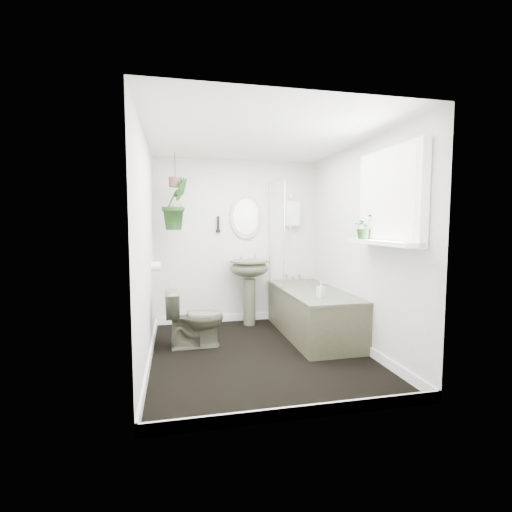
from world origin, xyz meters
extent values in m
cube|color=black|center=(0.00, 0.00, -0.01)|extent=(2.30, 2.80, 0.02)
cube|color=white|center=(0.00, 0.00, 2.31)|extent=(2.30, 2.80, 0.02)
cube|color=silver|center=(0.00, 1.41, 1.15)|extent=(2.30, 0.02, 2.30)
cube|color=silver|center=(0.00, -1.41, 1.15)|extent=(2.30, 0.02, 2.30)
cube|color=silver|center=(-1.16, 0.00, 1.15)|extent=(0.02, 2.80, 2.30)
cube|color=silver|center=(1.16, 0.00, 1.15)|extent=(0.02, 2.80, 2.30)
cube|color=white|center=(0.00, 0.00, 0.05)|extent=(2.30, 2.80, 0.10)
cube|color=white|center=(0.80, 1.34, 1.55)|extent=(0.20, 0.10, 0.35)
ellipsoid|color=#C9AF90|center=(0.12, 1.37, 1.50)|extent=(0.46, 0.03, 0.62)
cylinder|color=black|center=(-0.28, 1.36, 1.40)|extent=(0.04, 0.04, 0.22)
cylinder|color=white|center=(-1.10, 0.70, 0.90)|extent=(0.11, 0.11, 0.11)
cube|color=white|center=(1.09, -0.70, 1.65)|extent=(0.08, 1.00, 0.90)
cube|color=white|center=(1.02, -0.70, 1.23)|extent=(0.18, 1.00, 0.04)
cube|color=white|center=(1.04, -0.70, 1.65)|extent=(0.01, 0.86, 0.76)
imported|color=#474A38|center=(-0.67, 0.38, 0.33)|extent=(0.66, 0.39, 0.66)
imported|color=black|center=(1.00, -0.40, 1.37)|extent=(0.25, 0.22, 0.24)
imported|color=black|center=(-0.85, 0.99, 1.66)|extent=(0.46, 0.45, 0.66)
imported|color=black|center=(0.73, 0.05, 0.66)|extent=(0.10, 0.10, 0.17)
cylinder|color=brown|center=(-0.85, 0.99, 1.92)|extent=(0.16, 0.16, 0.12)
camera|label=1|loc=(-0.87, -3.82, 1.41)|focal=26.00mm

